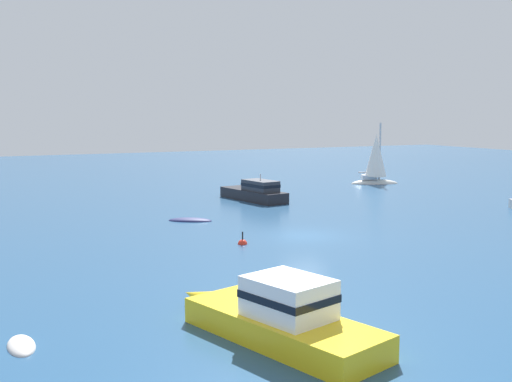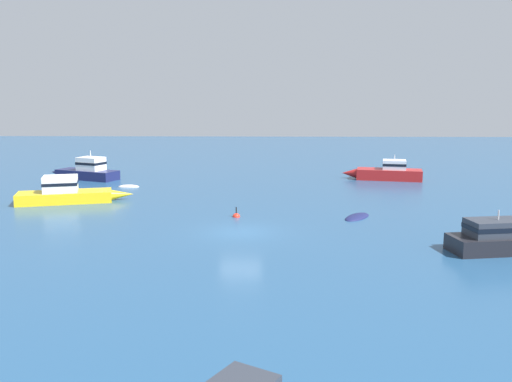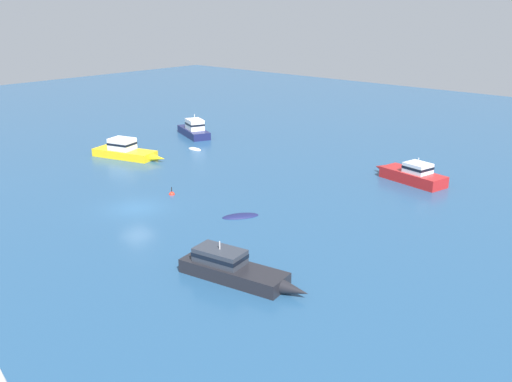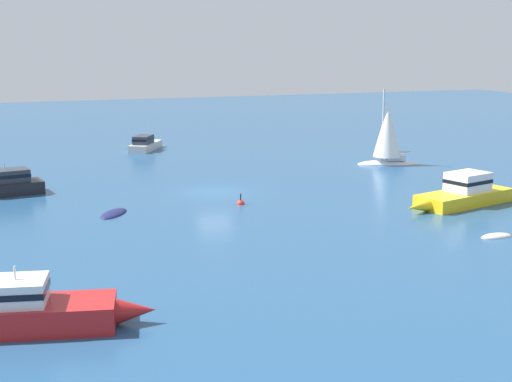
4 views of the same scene
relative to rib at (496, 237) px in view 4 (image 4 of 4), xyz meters
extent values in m
plane|color=navy|center=(-16.52, -11.03, 0.00)|extent=(160.00, 160.00, 0.00)
ellipsoid|color=silver|center=(0.00, 0.00, 0.00)|extent=(0.83, 1.90, 0.42)
cube|color=#B21E1E|center=(5.07, -24.48, 0.52)|extent=(3.53, 6.54, 1.04)
cone|color=#B21E1E|center=(5.84, -20.74, 0.52)|extent=(1.33, 1.73, 1.04)
cube|color=silver|center=(4.98, -24.94, 1.49)|extent=(2.27, 2.52, 0.92)
cube|color=black|center=(4.98, -24.94, 1.54)|extent=(2.31, 2.57, 0.24)
cylinder|color=silver|center=(4.98, -24.94, 2.20)|extent=(0.08, 0.08, 0.50)
cube|color=yellow|center=(-7.41, 3.08, 0.42)|extent=(4.29, 7.39, 0.84)
cone|color=yellow|center=(-6.21, -1.07, 0.42)|extent=(1.29, 1.91, 0.84)
cube|color=white|center=(-7.48, 3.33, 1.46)|extent=(2.58, 2.95, 1.24)
cube|color=black|center=(-7.48, 3.33, 1.52)|extent=(2.63, 3.00, 0.24)
cube|color=silver|center=(-37.73, -11.62, 0.34)|extent=(5.18, 4.02, 0.68)
cone|color=silver|center=(-40.37, -10.07, 0.34)|extent=(1.42, 1.22, 0.68)
cube|color=#2D333D|center=(-37.20, -11.93, 1.07)|extent=(2.71, 2.38, 0.77)
cube|color=black|center=(-37.20, -11.93, 1.10)|extent=(2.77, 2.43, 0.24)
ellipsoid|color=white|center=(-22.66, 6.10, 0.00)|extent=(2.97, 5.38, 0.75)
cube|color=silver|center=(-22.48, 6.69, 0.60)|extent=(1.47, 1.79, 0.44)
cylinder|color=silver|center=(-22.81, 5.60, 3.36)|extent=(0.17, 0.17, 5.97)
cylinder|color=silver|center=(-22.47, 6.71, 1.07)|extent=(0.81, 2.26, 0.13)
cone|color=white|center=(-22.70, 5.99, 2.91)|extent=(2.90, 2.90, 4.48)
cube|color=#2D333D|center=(-20.47, -24.73, 1.31)|extent=(2.17, 3.33, 0.87)
cube|color=black|center=(-20.47, -24.73, 1.35)|extent=(2.22, 3.38, 0.24)
cylinder|color=silver|center=(-20.47, -24.73, 2.00)|extent=(0.08, 0.08, 0.51)
ellipsoid|color=#191E4C|center=(-12.25, -18.70, 0.00)|extent=(3.10, 2.57, 0.42)
sphere|color=red|center=(-28.81, 10.08, 0.00)|extent=(0.76, 0.76, 0.76)
cylinder|color=black|center=(-28.81, 10.08, 0.60)|extent=(0.08, 0.08, 0.44)
sphere|color=red|center=(-12.30, -10.50, 0.00)|extent=(0.52, 0.52, 0.52)
cylinder|color=black|center=(-12.30, -10.50, 0.48)|extent=(0.08, 0.08, 0.43)
camera|label=1|loc=(1.44, 19.31, 7.07)|focal=43.02mm
camera|label=2|loc=(-48.97, -12.80, 8.11)|focal=38.78mm
camera|label=3|loc=(-42.82, -47.66, 15.99)|focal=40.26mm
camera|label=4|loc=(32.50, -25.37, 10.66)|focal=52.51mm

